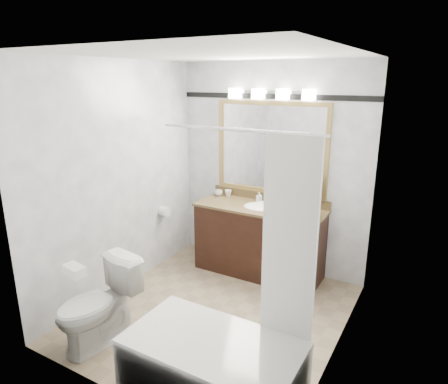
{
  "coord_description": "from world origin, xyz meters",
  "views": [
    {
      "loc": [
        1.85,
        -3.05,
        2.31
      ],
      "look_at": [
        -0.1,
        0.35,
        1.18
      ],
      "focal_mm": 32.0,
      "sensor_mm": 36.0,
      "label": 1
    }
  ],
  "objects": [
    {
      "name": "tissue_box",
      "position": [
        -0.66,
        -1.12,
        0.8
      ],
      "size": [
        0.22,
        0.14,
        0.08
      ],
      "primitive_type": "cube",
      "rotation": [
        0.0,
        0.0,
        -0.18
      ],
      "color": "white",
      "rests_on": "toilet"
    },
    {
      "name": "mirror",
      "position": [
        0.0,
        1.28,
        1.5
      ],
      "size": [
        1.4,
        0.04,
        1.1
      ],
      "color": "tan",
      "rests_on": "room"
    },
    {
      "name": "tp_roll",
      "position": [
        -1.14,
        0.66,
        0.7
      ],
      "size": [
        0.11,
        0.12,
        0.12
      ],
      "primitive_type": "cylinder",
      "rotation": [
        0.0,
        1.57,
        0.0
      ],
      "color": "white",
      "rests_on": "room"
    },
    {
      "name": "cup_right",
      "position": [
        -0.53,
        1.21,
        0.89
      ],
      "size": [
        0.09,
        0.09,
        0.08
      ],
      "primitive_type": "imported",
      "rotation": [
        0.0,
        0.0,
        -0.04
      ],
      "color": "white",
      "rests_on": "vanity"
    },
    {
      "name": "cup_left",
      "position": [
        -0.65,
        1.16,
        0.89
      ],
      "size": [
        0.11,
        0.11,
        0.08
      ],
      "primitive_type": "imported",
      "rotation": [
        0.0,
        0.0,
        -0.18
      ],
      "color": "white",
      "rests_on": "vanity"
    },
    {
      "name": "soap_bottle_a",
      "position": [
        -0.09,
        1.18,
        0.91
      ],
      "size": [
        0.07,
        0.07,
        0.12
      ],
      "primitive_type": "imported",
      "rotation": [
        0.0,
        0.0,
        -0.39
      ],
      "color": "white",
      "rests_on": "vanity"
    },
    {
      "name": "bathtub",
      "position": [
        0.55,
        -0.9,
        0.28
      ],
      "size": [
        1.3,
        0.75,
        1.96
      ],
      "color": "white",
      "rests_on": "ground"
    },
    {
      "name": "accent_stripe",
      "position": [
        0.0,
        1.29,
        2.1
      ],
      "size": [
        2.4,
        0.01,
        0.06
      ],
      "primitive_type": "cube",
      "color": "black",
      "rests_on": "room"
    },
    {
      "name": "room",
      "position": [
        0.0,
        0.0,
        1.25
      ],
      "size": [
        2.42,
        2.62,
        2.52
      ],
      "color": "gray",
      "rests_on": "ground"
    },
    {
      "name": "toilet",
      "position": [
        -0.66,
        -0.92,
        0.38
      ],
      "size": [
        0.54,
        0.81,
        0.76
      ],
      "primitive_type": "imported",
      "rotation": [
        0.0,
        0.0,
        -0.17
      ],
      "color": "white",
      "rests_on": "ground"
    },
    {
      "name": "soap_bar",
      "position": [
        -0.02,
        1.13,
        0.86
      ],
      "size": [
        0.09,
        0.06,
        0.02
      ],
      "primitive_type": "cube",
      "rotation": [
        0.0,
        0.0,
        0.21
      ],
      "color": "beige",
      "rests_on": "vanity"
    },
    {
      "name": "coffee_maker",
      "position": [
        0.59,
        1.0,
        1.04
      ],
      "size": [
        0.19,
        0.23,
        0.36
      ],
      "rotation": [
        0.0,
        0.0,
        -0.31
      ],
      "color": "black",
      "rests_on": "vanity"
    },
    {
      "name": "vanity_light_bar",
      "position": [
        0.0,
        1.23,
        2.13
      ],
      "size": [
        1.02,
        0.14,
        0.12
      ],
      "color": "silver",
      "rests_on": "room"
    },
    {
      "name": "vanity",
      "position": [
        0.0,
        1.02,
        0.44
      ],
      "size": [
        1.53,
        0.58,
        0.97
      ],
      "color": "black",
      "rests_on": "ground"
    }
  ]
}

